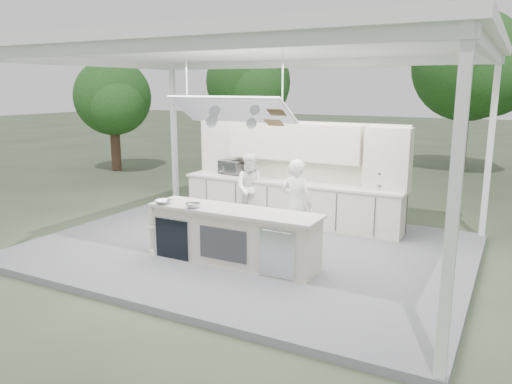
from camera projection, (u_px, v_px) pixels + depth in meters
The scene contains 12 objects.
ground at pixel (249, 252), 9.60m from camera, with size 90.00×90.00×0.00m, color #4A583C.
stage_deck at pixel (249, 249), 9.59m from camera, with size 8.00×6.00×0.12m, color slate.
tent at pixel (248, 52), 8.81m from camera, with size 8.20×6.20×3.86m.
demo_island at pixel (232, 236), 8.61m from camera, with size 3.10×0.79×0.95m.
back_counter at pixel (290, 202), 11.12m from camera, with size 5.08×0.72×0.95m.
back_wall_unit at pixel (313, 159), 10.89m from camera, with size 5.05×0.48×2.25m.
tree_cluster at pixel (379, 81), 17.43m from camera, with size 19.55×9.40×5.85m.
head_chef at pixel (296, 204), 9.28m from camera, with size 0.62×0.41×1.70m, color white.
sous_chef at pixel (252, 188), 11.11m from camera, with size 0.76×0.59×1.56m, color white.
toaster_oven at pixel (232, 167), 11.87m from camera, with size 0.59×0.40×0.33m, color #B0B2B7.
bowl_large at pixel (163, 202), 8.88m from camera, with size 0.29×0.29×0.07m, color silver.
bowl_small at pixel (193, 206), 8.59m from camera, with size 0.26×0.26×0.08m, color #B7BBBF.
Camera 1 is at (4.41, -8.01, 3.13)m, focal length 35.00 mm.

